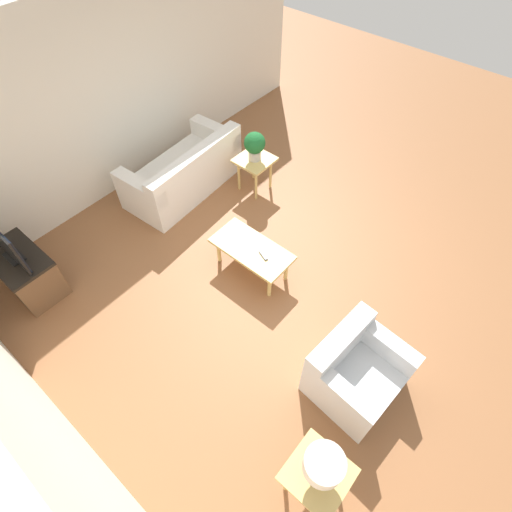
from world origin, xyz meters
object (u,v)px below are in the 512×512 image
(tv_stand_chest, at_px, (26,272))
(potted_plant, at_px, (255,145))
(coffee_table, at_px, (252,251))
(side_table_lamp, at_px, (317,476))
(table_lamp, at_px, (323,466))
(armchair, at_px, (354,371))
(side_table_plant, at_px, (255,164))
(television, at_px, (3,242))
(sofa, at_px, (185,173))

(tv_stand_chest, relative_size, potted_plant, 2.00)
(coffee_table, relative_size, side_table_lamp, 1.86)
(tv_stand_chest, xyz_separation_m, table_lamp, (-3.96, -0.44, 0.52))
(coffee_table, relative_size, tv_stand_chest, 1.20)
(armchair, distance_m, side_table_plant, 3.29)
(armchair, relative_size, table_lamp, 2.17)
(tv_stand_chest, height_order, television, television)
(sofa, bearing_deg, side_table_lamp, 57.62)
(side_table_lamp, relative_size, television, 0.70)
(coffee_table, xyz_separation_m, potted_plant, (1.00, -1.23, 0.43))
(side_table_plant, relative_size, side_table_lamp, 1.00)
(side_table_lamp, height_order, potted_plant, potted_plant)
(side_table_plant, distance_m, potted_plant, 0.34)
(armchair, relative_size, side_table_lamp, 1.69)
(sofa, distance_m, potted_plant, 1.16)
(television, height_order, table_lamp, television)
(side_table_lamp, distance_m, table_lamp, 0.38)
(sofa, height_order, side_table_plant, sofa)
(coffee_table, relative_size, side_table_plant, 1.86)
(sofa, relative_size, table_lamp, 4.32)
(armchair, distance_m, table_lamp, 1.21)
(coffee_table, bearing_deg, side_table_plant, -50.92)
(armchair, distance_m, potted_plant, 3.32)
(side_table_plant, bearing_deg, potted_plant, -45.00)
(side_table_lamp, height_order, table_lamp, table_lamp)
(side_table_lamp, bearing_deg, potted_plant, -42.31)
(side_table_plant, distance_m, side_table_lamp, 4.13)
(tv_stand_chest, bearing_deg, side_table_plant, -105.70)
(tv_stand_chest, bearing_deg, television, 90.00)
(sofa, xyz_separation_m, side_table_plant, (-0.79, -0.69, 0.16))
(coffee_table, distance_m, side_table_lamp, 2.57)
(armchair, distance_m, coffee_table, 1.86)
(armchair, relative_size, tv_stand_chest, 1.09)
(armchair, distance_m, tv_stand_chest, 4.00)
(sofa, xyz_separation_m, coffee_table, (-1.79, 0.54, 0.07))
(armchair, bearing_deg, coffee_table, 79.63)
(tv_stand_chest, height_order, potted_plant, potted_plant)
(television, relative_size, potted_plant, 1.84)
(coffee_table, bearing_deg, armchair, 164.93)
(side_table_lamp, xyz_separation_m, potted_plant, (3.05, -2.78, 0.34))
(sofa, xyz_separation_m, tv_stand_chest, (0.11, 2.53, 0.01))
(side_table_plant, height_order, tv_stand_chest, tv_stand_chest)
(armchair, height_order, side_table_lamp, armchair)
(sofa, bearing_deg, potted_plant, 127.25)
(television, bearing_deg, table_lamp, -173.57)
(sofa, height_order, tv_stand_chest, sofa)
(armchair, xyz_separation_m, television, (3.70, 1.51, 0.56))
(coffee_table, distance_m, table_lamp, 2.61)
(television, xyz_separation_m, table_lamp, (-3.96, -0.45, -0.03))
(side_table_lamp, bearing_deg, sofa, -28.46)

